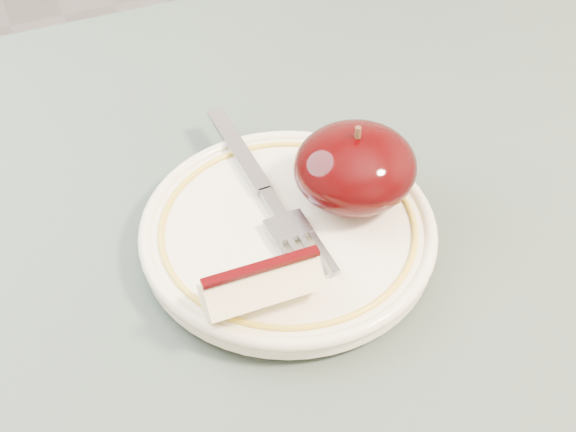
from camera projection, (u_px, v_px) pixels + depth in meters
name	position (u px, v px, depth m)	size (l,w,h in m)	color
plate	(288.00, 231.00, 0.53)	(0.20, 0.20, 0.02)	white
apple_half	(355.00, 167.00, 0.53)	(0.08, 0.08, 0.06)	black
apple_wedge	(262.00, 285.00, 0.47)	(0.07, 0.03, 0.03)	beige
fork	(265.00, 192.00, 0.54)	(0.03, 0.18, 0.00)	gray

